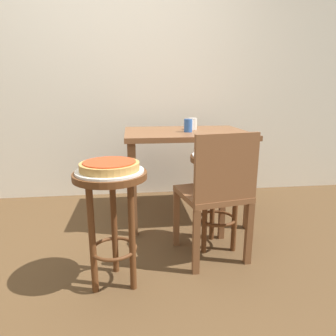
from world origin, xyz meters
name	(u,v)px	position (x,y,z in m)	size (l,w,h in m)	color
ground_plane	(99,284)	(0.00, 0.00, 0.00)	(6.00, 6.00, 0.00)	brown
back_wall	(107,49)	(0.00, 1.65, 1.50)	(6.00, 0.10, 3.00)	silver
stool_foreground	(111,203)	(0.09, 0.00, 0.49)	(0.39, 0.39, 0.66)	#5B3319
serving_plate_foreground	(110,171)	(0.09, 0.00, 0.67)	(0.36, 0.36, 0.01)	white
pizza_foreground	(110,166)	(0.09, 0.00, 0.70)	(0.31, 0.31, 0.05)	tan
stool_middle	(219,181)	(0.79, 0.33, 0.49)	(0.39, 0.39, 0.66)	#5B3319
serving_plate_middle	(220,155)	(0.79, 0.33, 0.67)	(0.37, 0.37, 0.01)	silver
pizza_middle	(220,151)	(0.79, 0.33, 0.70)	(0.29, 0.29, 0.05)	#B78442
dining_table	(185,144)	(0.67, 0.94, 0.65)	(1.02, 0.78, 0.76)	brown
cup_near_edge	(188,126)	(0.68, 0.86, 0.81)	(0.07, 0.07, 0.11)	#3360B2
cup_far_edge	(192,124)	(0.75, 1.03, 0.81)	(0.08, 0.08, 0.10)	silver
condiment_shaker	(191,125)	(0.73, 0.99, 0.80)	(0.04, 0.04, 0.09)	white
wooden_chair	(216,192)	(0.73, 0.18, 0.47)	(0.47, 0.47, 0.85)	brown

